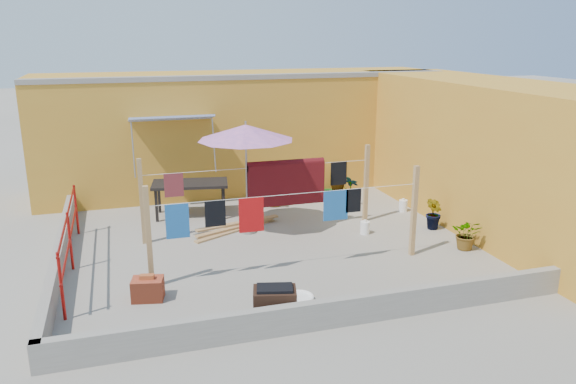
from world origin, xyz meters
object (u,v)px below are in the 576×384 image
at_px(brick_stack, 148,289).
at_px(white_basin, 299,298).
at_px(patio_umbrella, 246,133).
at_px(plant_back_a, 274,189).
at_px(water_jug_a, 365,228).
at_px(water_jug_b, 403,206).
at_px(brazier, 275,305).
at_px(outdoor_table, 190,186).
at_px(green_hose, 329,192).

xyz_separation_m(brick_stack, white_basin, (2.35, -0.77, -0.14)).
relative_size(patio_umbrella, white_basin, 5.08).
bearing_deg(plant_back_a, brick_stack, -127.19).
relative_size(patio_umbrella, water_jug_a, 7.99).
distance_m(water_jug_a, water_jug_b, 1.99).
bearing_deg(brick_stack, brazier, -36.69).
xyz_separation_m(outdoor_table, plant_back_a, (2.13, 0.24, -0.33)).
xyz_separation_m(brick_stack, water_jug_b, (6.29, 3.06, -0.04)).
xyz_separation_m(patio_umbrella, plant_back_a, (1.10, 1.78, -1.79)).
bearing_deg(outdoor_table, plant_back_a, 6.35).
bearing_deg(green_hose, brick_stack, -135.23).
bearing_deg(plant_back_a, patio_umbrella, -121.72).
relative_size(brazier, water_jug_a, 2.28).
relative_size(brick_stack, brazier, 0.78).
xyz_separation_m(brazier, water_jug_b, (4.51, 4.39, -0.14)).
xyz_separation_m(outdoor_table, water_jug_b, (5.02, -1.18, -0.60)).
height_order(outdoor_table, brick_stack, outdoor_table).
bearing_deg(water_jug_b, green_hose, 120.40).
xyz_separation_m(patio_umbrella, brick_stack, (-2.30, -2.70, -2.01)).
height_order(brazier, green_hose, brazier).
xyz_separation_m(water_jug_a, water_jug_b, (1.57, 1.21, 0.00)).
xyz_separation_m(white_basin, water_jug_b, (3.94, 3.83, 0.10)).
distance_m(outdoor_table, water_jug_b, 5.19).
height_order(water_jug_a, water_jug_b, water_jug_b).
relative_size(brick_stack, water_jug_b, 1.73).
relative_size(brazier, plant_back_a, 0.87).
bearing_deg(brazier, patio_umbrella, 82.75).
bearing_deg(brazier, plant_back_a, 74.50).
bearing_deg(water_jug_b, brick_stack, -154.05).
xyz_separation_m(outdoor_table, white_basin, (1.08, -5.00, -0.70)).
relative_size(outdoor_table, plant_back_a, 2.26).
distance_m(brick_stack, water_jug_b, 7.00).
xyz_separation_m(brazier, plant_back_a, (1.61, 5.80, 0.14)).
bearing_deg(white_basin, outdoor_table, 102.21).
bearing_deg(patio_umbrella, plant_back_a, 58.28).
distance_m(brazier, water_jug_b, 6.29).
xyz_separation_m(patio_umbrella, brazier, (-0.51, -4.03, -1.92)).
distance_m(patio_umbrella, outdoor_table, 2.36).
relative_size(outdoor_table, water_jug_b, 5.75).
height_order(patio_umbrella, green_hose, patio_umbrella).
distance_m(brazier, water_jug_a, 4.33).
height_order(patio_umbrella, water_jug_a, patio_umbrella).
height_order(water_jug_b, green_hose, water_jug_b).
relative_size(brazier, water_jug_b, 2.22).
distance_m(patio_umbrella, green_hose, 4.27).
bearing_deg(plant_back_a, white_basin, -101.28).
bearing_deg(plant_back_a, water_jug_a, -63.27).
height_order(water_jug_a, green_hose, water_jug_a).
distance_m(outdoor_table, brick_stack, 4.46).
distance_m(water_jug_b, green_hose, 2.33).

